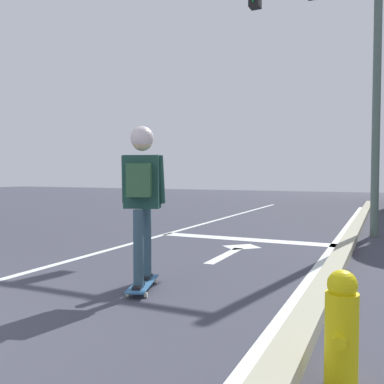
{
  "coord_description": "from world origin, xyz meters",
  "views": [
    {
      "loc": [
        3.89,
        -1.31,
        1.3
      ],
      "look_at": [
        1.03,
        4.84,
        1.0
      ],
      "focal_mm": 38.81,
      "sensor_mm": 36.0,
      "label": 1
    }
  ],
  "objects_px": {
    "skateboard": "(143,284)",
    "skater": "(142,183)",
    "fire_hydrant": "(342,329)",
    "traffic_signal_mast": "(330,36)"
  },
  "relations": [
    {
      "from": "skateboard",
      "to": "skater",
      "type": "relative_size",
      "value": 0.47
    },
    {
      "from": "fire_hydrant",
      "to": "skater",
      "type": "bearing_deg",
      "value": 149.92
    },
    {
      "from": "traffic_signal_mast",
      "to": "fire_hydrant",
      "type": "relative_size",
      "value": 8.29
    },
    {
      "from": "skater",
      "to": "traffic_signal_mast",
      "type": "xyz_separation_m",
      "value": [
        1.31,
        5.43,
        3.03
      ]
    },
    {
      "from": "traffic_signal_mast",
      "to": "fire_hydrant",
      "type": "xyz_separation_m",
      "value": [
        0.9,
        -6.71,
        -3.87
      ]
    },
    {
      "from": "skateboard",
      "to": "skater",
      "type": "xyz_separation_m",
      "value": [
        0.0,
        -0.01,
        1.13
      ]
    },
    {
      "from": "skater",
      "to": "fire_hydrant",
      "type": "height_order",
      "value": "skater"
    },
    {
      "from": "traffic_signal_mast",
      "to": "fire_hydrant",
      "type": "height_order",
      "value": "traffic_signal_mast"
    },
    {
      "from": "skateboard",
      "to": "traffic_signal_mast",
      "type": "xyz_separation_m",
      "value": [
        1.32,
        5.42,
        4.16
      ]
    },
    {
      "from": "skateboard",
      "to": "fire_hydrant",
      "type": "distance_m",
      "value": 2.58
    }
  ]
}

